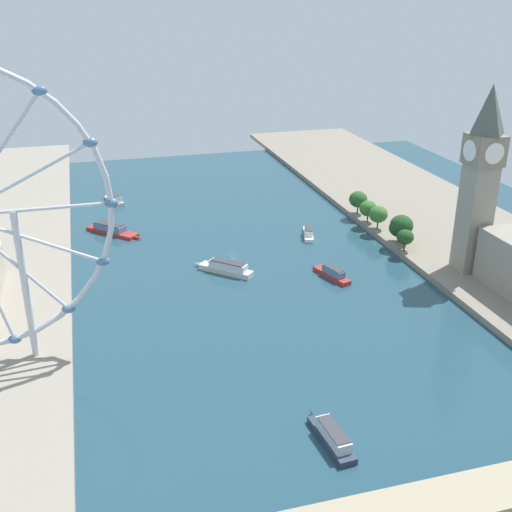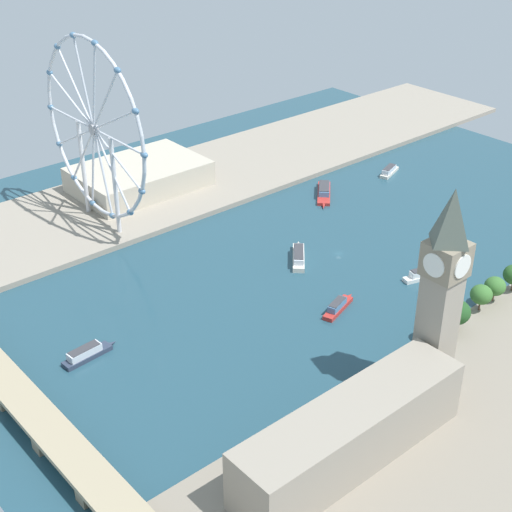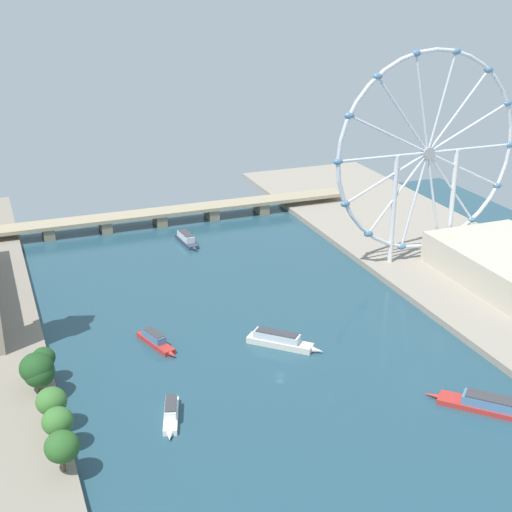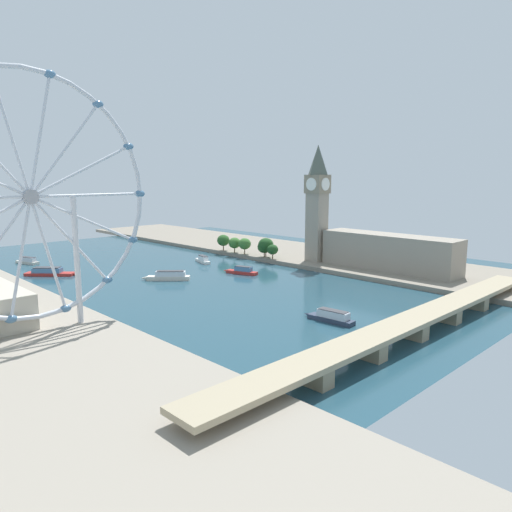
{
  "view_description": "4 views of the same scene",
  "coord_description": "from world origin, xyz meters",
  "px_view_note": "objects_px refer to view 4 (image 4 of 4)",
  "views": [
    {
      "loc": [
        67.21,
        282.39,
        123.38
      ],
      "look_at": [
        -5.38,
        23.46,
        8.0
      ],
      "focal_mm": 43.68,
      "sensor_mm": 36.0,
      "label": 1
    },
    {
      "loc": [
        -237.04,
        260.88,
        195.42
      ],
      "look_at": [
        7.16,
        51.39,
        14.19
      ],
      "focal_mm": 53.35,
      "sensor_mm": 36.0,
      "label": 2
    },
    {
      "loc": [
        -94.63,
        -223.43,
        144.2
      ],
      "look_at": [
        21.96,
        82.67,
        14.01
      ],
      "focal_mm": 52.63,
      "sensor_mm": 36.0,
      "label": 3
    },
    {
      "loc": [
        175.87,
        272.1,
        65.45
      ],
      "look_at": [
        -8.15,
        83.25,
        21.01
      ],
      "focal_mm": 33.54,
      "sensor_mm": 36.0,
      "label": 4
    }
  ],
  "objects_px": {
    "clock_tower": "(317,202)",
    "tour_boat_1": "(49,272)",
    "ferris_wheel": "(30,199)",
    "tour_boat_0": "(242,271)",
    "parliament_block": "(389,252)",
    "tour_boat_4": "(331,317)",
    "tour_boat_2": "(168,276)",
    "tour_boat_3": "(203,260)",
    "tour_boat_5": "(27,261)",
    "river_bridge": "(411,323)"
  },
  "relations": [
    {
      "from": "river_bridge",
      "to": "tour_boat_3",
      "type": "xyz_separation_m",
      "value": [
        -45.04,
        -195.27,
        -3.96
      ]
    },
    {
      "from": "river_bridge",
      "to": "tour_boat_1",
      "type": "distance_m",
      "value": 235.85
    },
    {
      "from": "tour_boat_2",
      "to": "tour_boat_4",
      "type": "bearing_deg",
      "value": 134.45
    },
    {
      "from": "clock_tower",
      "to": "tour_boat_1",
      "type": "bearing_deg",
      "value": -32.15
    },
    {
      "from": "tour_boat_5",
      "to": "tour_boat_4",
      "type": "bearing_deg",
      "value": 171.51
    },
    {
      "from": "tour_boat_4",
      "to": "tour_boat_5",
      "type": "height_order",
      "value": "tour_boat_4"
    },
    {
      "from": "tour_boat_1",
      "to": "tour_boat_3",
      "type": "relative_size",
      "value": 1.26
    },
    {
      "from": "parliament_block",
      "to": "river_bridge",
      "type": "height_order",
      "value": "parliament_block"
    },
    {
      "from": "clock_tower",
      "to": "river_bridge",
      "type": "xyz_separation_m",
      "value": [
        100.3,
        129.69,
        -40.63
      ]
    },
    {
      "from": "tour_boat_4",
      "to": "tour_boat_0",
      "type": "bearing_deg",
      "value": -26.76
    },
    {
      "from": "parliament_block",
      "to": "tour_boat_4",
      "type": "bearing_deg",
      "value": 18.64
    },
    {
      "from": "tour_boat_1",
      "to": "tour_boat_5",
      "type": "bearing_deg",
      "value": 130.73
    },
    {
      "from": "tour_boat_4",
      "to": "tour_boat_5",
      "type": "bearing_deg",
      "value": 5.94
    },
    {
      "from": "parliament_block",
      "to": "tour_boat_1",
      "type": "distance_m",
      "value": 226.96
    },
    {
      "from": "river_bridge",
      "to": "ferris_wheel",
      "type": "bearing_deg",
      "value": -44.06
    },
    {
      "from": "river_bridge",
      "to": "tour_boat_2",
      "type": "xyz_separation_m",
      "value": [
        8.8,
        -161.45,
        -3.64
      ]
    },
    {
      "from": "ferris_wheel",
      "to": "tour_boat_1",
      "type": "distance_m",
      "value": 144.51
    },
    {
      "from": "tour_boat_1",
      "to": "tour_boat_5",
      "type": "relative_size",
      "value": 1.29
    },
    {
      "from": "river_bridge",
      "to": "tour_boat_4",
      "type": "relative_size",
      "value": 8.77
    },
    {
      "from": "clock_tower",
      "to": "tour_boat_2",
      "type": "xyz_separation_m",
      "value": [
        109.1,
        -31.76,
        -44.27
      ]
    },
    {
      "from": "clock_tower",
      "to": "ferris_wheel",
      "type": "xyz_separation_m",
      "value": [
        208.79,
        24.7,
        9.74
      ]
    },
    {
      "from": "river_bridge",
      "to": "tour_boat_1",
      "type": "height_order",
      "value": "river_bridge"
    },
    {
      "from": "tour_boat_1",
      "to": "tour_boat_4",
      "type": "distance_m",
      "value": 199.66
    },
    {
      "from": "clock_tower",
      "to": "tour_boat_0",
      "type": "xyz_separation_m",
      "value": [
        62.81,
        -13.23,
        -44.69
      ]
    },
    {
      "from": "tour_boat_3",
      "to": "river_bridge",
      "type": "bearing_deg",
      "value": -175.96
    },
    {
      "from": "tour_boat_3",
      "to": "tour_boat_5",
      "type": "relative_size",
      "value": 1.02
    },
    {
      "from": "parliament_block",
      "to": "tour_boat_3",
      "type": "bearing_deg",
      "value": -62.23
    },
    {
      "from": "parliament_block",
      "to": "tour_boat_5",
      "type": "xyz_separation_m",
      "value": [
        161.12,
        -209.25,
        -12.66
      ]
    },
    {
      "from": "tour_boat_0",
      "to": "tour_boat_5",
      "type": "bearing_deg",
      "value": 15.04
    },
    {
      "from": "parliament_block",
      "to": "tour_boat_0",
      "type": "distance_m",
      "value": 99.57
    },
    {
      "from": "tour_boat_0",
      "to": "tour_boat_4",
      "type": "relative_size",
      "value": 0.98
    },
    {
      "from": "tour_boat_0",
      "to": "tour_boat_2",
      "type": "height_order",
      "value": "tour_boat_2"
    },
    {
      "from": "ferris_wheel",
      "to": "tour_boat_3",
      "type": "height_order",
      "value": "ferris_wheel"
    },
    {
      "from": "tour_boat_3",
      "to": "tour_boat_5",
      "type": "height_order",
      "value": "tour_boat_3"
    },
    {
      "from": "parliament_block",
      "to": "tour_boat_4",
      "type": "relative_size",
      "value": 3.6
    },
    {
      "from": "tour_boat_2",
      "to": "tour_boat_4",
      "type": "relative_size",
      "value": 0.99
    },
    {
      "from": "tour_boat_3",
      "to": "tour_boat_4",
      "type": "relative_size",
      "value": 0.91
    },
    {
      "from": "ferris_wheel",
      "to": "tour_boat_0",
      "type": "relative_size",
      "value": 4.03
    },
    {
      "from": "parliament_block",
      "to": "tour_boat_2",
      "type": "relative_size",
      "value": 3.65
    },
    {
      "from": "tour_boat_3",
      "to": "ferris_wheel",
      "type": "bearing_deg",
      "value": 137.48
    },
    {
      "from": "tour_boat_5",
      "to": "tour_boat_2",
      "type": "bearing_deg",
      "value": -179.47
    },
    {
      "from": "tour_boat_0",
      "to": "tour_boat_2",
      "type": "distance_m",
      "value": 49.86
    },
    {
      "from": "ferris_wheel",
      "to": "tour_boat_0",
      "type": "distance_m",
      "value": 160.34
    },
    {
      "from": "tour_boat_1",
      "to": "tour_boat_2",
      "type": "xyz_separation_m",
      "value": [
        -48.52,
        67.3,
        0.29
      ]
    },
    {
      "from": "river_bridge",
      "to": "tour_boat_0",
      "type": "height_order",
      "value": "river_bridge"
    },
    {
      "from": "tour_boat_5",
      "to": "tour_boat_1",
      "type": "bearing_deg",
      "value": 155.83
    },
    {
      "from": "ferris_wheel",
      "to": "tour_boat_1",
      "type": "bearing_deg",
      "value": -112.46
    },
    {
      "from": "tour_boat_3",
      "to": "tour_boat_4",
      "type": "bearing_deg",
      "value": 179.29
    },
    {
      "from": "tour_boat_1",
      "to": "tour_boat_2",
      "type": "height_order",
      "value": "tour_boat_2"
    },
    {
      "from": "clock_tower",
      "to": "parliament_block",
      "type": "distance_m",
      "value": 64.33
    }
  ]
}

